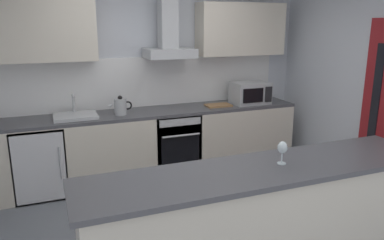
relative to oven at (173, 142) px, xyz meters
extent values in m
cube|color=slate|center=(-0.23, -1.49, -0.47)|extent=(5.40, 4.67, 0.02)
cube|color=silver|center=(-0.23, 0.41, 0.84)|extent=(5.40, 0.12, 2.60)
cube|color=white|center=(-0.23, 0.33, 0.77)|extent=(3.74, 0.02, 0.66)
cube|color=beige|center=(-0.23, 0.03, -0.03)|extent=(3.87, 0.60, 0.86)
cube|color=#4C4C51|center=(-0.23, 0.03, 0.42)|extent=(3.87, 0.60, 0.04)
cube|color=beige|center=(-0.04, -2.29, 0.00)|extent=(2.75, 0.52, 0.91)
cube|color=#4C4C51|center=(-0.04, -2.29, 0.47)|extent=(2.85, 0.64, 0.04)
cube|color=beige|center=(-1.52, 0.18, 1.45)|extent=(1.24, 0.32, 0.70)
cube|color=beige|center=(1.06, 0.18, 1.45)|extent=(1.24, 0.32, 0.70)
cube|color=black|center=(1.93, -1.43, 0.67)|extent=(0.01, 0.11, 1.31)
cube|color=slate|center=(0.00, 0.01, 0.00)|extent=(0.60, 0.56, 0.80)
cube|color=black|center=(0.00, -0.29, -0.06)|extent=(0.50, 0.02, 0.48)
cube|color=#B7BABC|center=(0.00, -0.29, 0.34)|extent=(0.54, 0.02, 0.09)
cylinder|color=#B7BABC|center=(0.00, -0.32, 0.18)|extent=(0.49, 0.02, 0.02)
cube|color=white|center=(-1.66, 0.01, -0.04)|extent=(0.58, 0.56, 0.85)
cube|color=silver|center=(-1.66, -0.28, -0.04)|extent=(0.55, 0.02, 0.80)
cylinder|color=#B7BABC|center=(-1.44, -0.30, 0.01)|extent=(0.02, 0.02, 0.38)
cube|color=#B7BABC|center=(1.13, -0.02, 0.59)|extent=(0.50, 0.36, 0.30)
cube|color=black|center=(1.07, -0.21, 0.59)|extent=(0.30, 0.02, 0.19)
cube|color=black|center=(1.31, -0.21, 0.59)|extent=(0.10, 0.01, 0.21)
cube|color=silver|center=(-1.22, 0.01, 0.46)|extent=(0.50, 0.40, 0.04)
cylinder|color=#B7BABC|center=(-1.22, 0.13, 0.57)|extent=(0.03, 0.03, 0.26)
cylinder|color=#B7BABC|center=(-1.22, 0.05, 0.69)|extent=(0.03, 0.16, 0.03)
cylinder|color=#B7BABC|center=(-0.69, -0.03, 0.54)|extent=(0.15, 0.15, 0.20)
sphere|color=black|center=(-0.69, -0.03, 0.65)|extent=(0.06, 0.06, 0.06)
cone|color=#B7BABC|center=(-0.79, -0.03, 0.58)|extent=(0.09, 0.04, 0.07)
torus|color=black|center=(-0.60, -0.03, 0.55)|extent=(0.11, 0.02, 0.11)
cube|color=#B7BABC|center=(0.00, 0.11, 1.16)|extent=(0.62, 0.45, 0.12)
cube|color=#B7BABC|center=(0.00, 0.16, 1.52)|extent=(0.22, 0.22, 0.60)
cylinder|color=silver|center=(0.11, -2.28, 0.50)|extent=(0.07, 0.07, 0.01)
cylinder|color=silver|center=(0.11, -2.28, 0.55)|extent=(0.01, 0.01, 0.09)
ellipsoid|color=silver|center=(0.11, -2.28, 0.62)|extent=(0.08, 0.08, 0.10)
cube|color=#9E7247|center=(0.64, -0.02, 0.45)|extent=(0.34, 0.23, 0.02)
camera|label=1|loc=(-1.51, -4.55, 1.54)|focal=35.22mm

